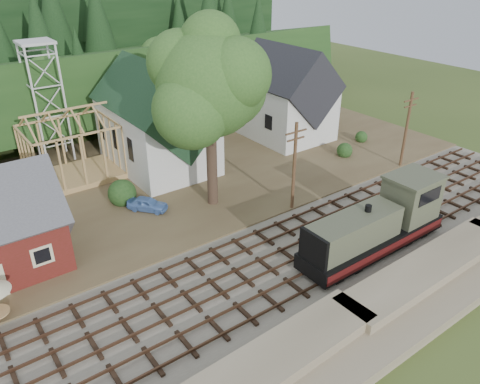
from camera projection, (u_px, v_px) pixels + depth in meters
ground at (267, 269)px, 33.19m from camera, size 140.00×140.00×0.00m
embankment at (360, 340)px, 27.12m from camera, size 64.00×5.00×1.60m
railroad_bed at (267, 268)px, 33.15m from camera, size 64.00×11.00×0.16m
village_flat at (151, 178)px, 45.97m from camera, size 64.00×26.00×0.30m
hillside at (70, 117)px, 63.18m from camera, size 70.00×28.96×12.74m
ridge at (37, 91)px, 74.61m from camera, size 80.00×20.00×12.00m
church at (157, 121)px, 45.89m from camera, size 8.40×15.17×13.00m
farmhouse at (285, 98)px, 53.95m from camera, size 8.40×10.80×10.60m
timber_frame at (72, 150)px, 44.23m from camera, size 8.20×6.20×6.99m
lattice_tower at (40, 66)px, 45.39m from camera, size 3.20×3.20×12.12m
big_tree at (211, 91)px, 36.79m from camera, size 10.90×8.40×14.70m
telegraph_pole_near at (294, 166)px, 38.61m from camera, size 2.20×0.28×8.00m
telegraph_pole_far at (406, 129)px, 46.48m from camera, size 2.20×0.28×8.00m
locomotive at (379, 225)px, 34.25m from camera, size 12.64×3.16×5.04m
car_blue at (147, 204)px, 39.76m from camera, size 3.28×3.57×1.18m
car_red at (323, 120)px, 59.39m from camera, size 4.13×2.64×1.06m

